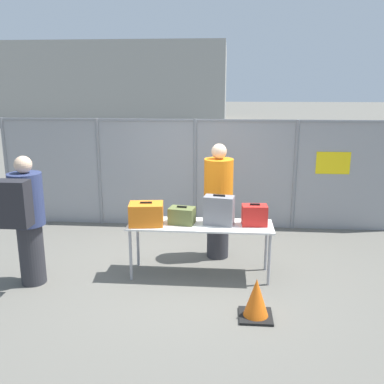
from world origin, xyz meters
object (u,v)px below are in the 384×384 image
at_px(traveler_hooded, 26,217).
at_px(security_worker_near, 218,200).
at_px(utility_trailer, 267,181).
at_px(suitcase_grey, 219,210).
at_px(suitcase_orange, 146,214).
at_px(suitcase_red, 254,215).
at_px(inspection_table, 200,228).
at_px(traffic_cone, 256,300).
at_px(suitcase_olive, 182,215).

height_order(traveler_hooded, security_worker_near, security_worker_near).
bearing_deg(utility_trailer, security_worker_near, -105.59).
height_order(suitcase_grey, traveler_hooded, traveler_hooded).
height_order(suitcase_grey, security_worker_near, security_worker_near).
xyz_separation_m(suitcase_orange, suitcase_red, (1.47, 0.11, -0.01)).
height_order(inspection_table, suitcase_orange, suitcase_orange).
bearing_deg(security_worker_near, traffic_cone, 116.43).
xyz_separation_m(suitcase_orange, traveler_hooded, (-1.50, -0.41, 0.05)).
height_order(security_worker_near, utility_trailer, security_worker_near).
relative_size(inspection_table, security_worker_near, 1.12).
xyz_separation_m(suitcase_grey, security_worker_near, (-0.02, 0.67, -0.04)).
distance_m(inspection_table, utility_trailer, 4.76).
relative_size(traveler_hooded, utility_trailer, 0.40).
relative_size(inspection_table, suitcase_red, 5.70).
xyz_separation_m(inspection_table, suitcase_orange, (-0.73, -0.08, 0.21)).
bearing_deg(traveler_hooded, traffic_cone, -27.46).
distance_m(security_worker_near, traffic_cone, 1.96).
height_order(inspection_table, suitcase_grey, suitcase_grey).
relative_size(suitcase_olive, traveler_hooded, 0.22).
distance_m(suitcase_red, utility_trailer, 4.60).
xyz_separation_m(suitcase_olive, traveler_hooded, (-1.97, -0.50, 0.09)).
bearing_deg(traveler_hooded, security_worker_near, 9.57).
relative_size(security_worker_near, utility_trailer, 0.41).
bearing_deg(suitcase_grey, traffic_cone, -67.22).
bearing_deg(security_worker_near, traveler_hooded, 36.77).
bearing_deg(suitcase_orange, traveler_hooded, -164.70).
bearing_deg(security_worker_near, suitcase_red, 138.40).
distance_m(suitcase_orange, suitcase_grey, 0.99).
relative_size(suitcase_orange, traveler_hooded, 0.28).
bearing_deg(suitcase_orange, suitcase_olive, 11.22).
distance_m(suitcase_olive, suitcase_red, 0.99).
xyz_separation_m(inspection_table, traveler_hooded, (-2.23, -0.49, 0.27)).
bearing_deg(traffic_cone, suitcase_red, 88.94).
xyz_separation_m(traveler_hooded, traffic_cone, (2.94, -0.59, -0.73)).
relative_size(suitcase_grey, traveler_hooded, 0.25).
height_order(suitcase_olive, suitcase_grey, suitcase_grey).
bearing_deg(suitcase_olive, traveler_hooded, -165.67).
xyz_separation_m(inspection_table, security_worker_near, (0.23, 0.69, 0.23)).
height_order(suitcase_grey, suitcase_red, suitcase_grey).
xyz_separation_m(suitcase_olive, suitcase_grey, (0.51, 0.00, 0.09)).
bearing_deg(suitcase_olive, security_worker_near, 54.47).
relative_size(suitcase_orange, traffic_cone, 1.03).
bearing_deg(suitcase_orange, suitcase_grey, 5.62).
bearing_deg(suitcase_orange, utility_trailer, 66.27).
xyz_separation_m(suitcase_grey, traveler_hooded, (-2.48, -0.51, 0.01)).
bearing_deg(suitcase_red, utility_trailer, 82.78).
xyz_separation_m(suitcase_grey, utility_trailer, (1.06, 4.54, -0.59)).
bearing_deg(suitcase_red, inspection_table, -178.04).
relative_size(inspection_table, suitcase_olive, 5.26).
distance_m(suitcase_olive, utility_trailer, 4.83).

